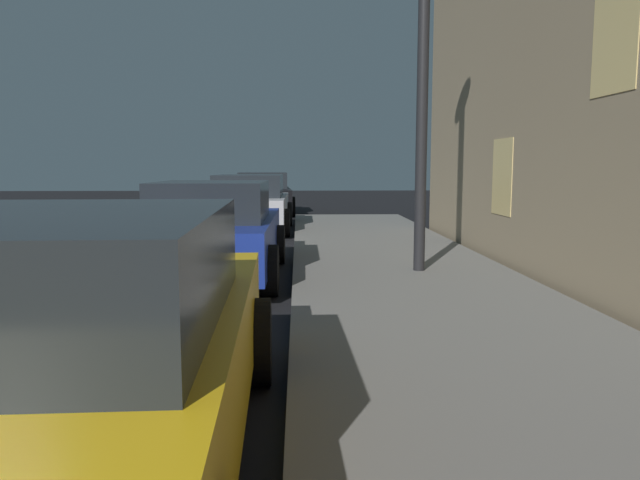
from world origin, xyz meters
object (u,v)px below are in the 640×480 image
at_px(car_yellow_cab, 56,352).
at_px(street_lamp, 424,20).
at_px(car_silver, 250,203).
at_px(car_blue, 214,232).
at_px(car_black, 263,193).

height_order(car_yellow_cab, street_lamp, street_lamp).
height_order(car_yellow_cab, car_silver, same).
bearing_deg(car_blue, street_lamp, -5.00).
bearing_deg(car_yellow_cab, street_lamp, 61.82).
xyz_separation_m(car_blue, car_black, (0.00, 12.20, 0.01)).
xyz_separation_m(car_blue, street_lamp, (2.98, -0.26, 2.95)).
distance_m(car_yellow_cab, car_blue, 5.81).
height_order(car_black, street_lamp, street_lamp).
bearing_deg(car_black, street_lamp, -76.57).
distance_m(car_blue, street_lamp, 4.20).
distance_m(car_blue, car_silver, 6.52).
bearing_deg(car_blue, car_black, 90.00).
xyz_separation_m(car_yellow_cab, car_silver, (-0.00, 12.33, 0.00)).
height_order(car_blue, street_lamp, street_lamp).
bearing_deg(car_black, car_yellow_cab, -90.00).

